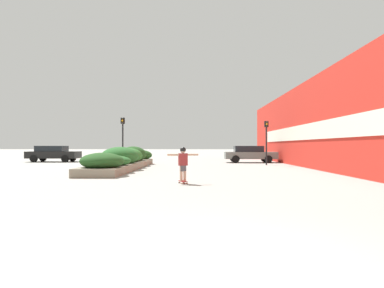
{
  "coord_description": "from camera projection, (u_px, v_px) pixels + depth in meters",
  "views": [
    {
      "loc": [
        0.06,
        -3.8,
        1.4
      ],
      "look_at": [
        -0.31,
        18.89,
        1.54
      ],
      "focal_mm": 32.0,
      "sensor_mm": 36.0,
      "label": 1
    }
  ],
  "objects": [
    {
      "name": "ground_plane",
      "position": [
        192.0,
        272.0,
        3.79
      ],
      "size": [
        300.0,
        300.0,
        0.0
      ],
      "primitive_type": "plane",
      "color": "#A3A099"
    },
    {
      "name": "building_wall_right",
      "position": [
        327.0,
        121.0,
        19.19
      ],
      "size": [
        0.67,
        41.65,
        5.6
      ],
      "color": "red",
      "rests_on": "ground_plane"
    },
    {
      "name": "planter_box",
      "position": [
        124.0,
        159.0,
        21.01
      ],
      "size": [
        2.21,
        12.47,
        1.38
      ],
      "color": "gray",
      "rests_on": "ground_plane"
    },
    {
      "name": "skateboard",
      "position": [
        183.0,
        182.0,
        12.75
      ],
      "size": [
        0.39,
        0.66,
        0.09
      ],
      "rotation": [
        0.0,
        0.0,
        0.3
      ],
      "color": "maroon",
      "rests_on": "ground_plane"
    },
    {
      "name": "skateboarder",
      "position": [
        183.0,
        160.0,
        12.75
      ],
      "size": [
        1.16,
        0.42,
        1.27
      ],
      "rotation": [
        0.0,
        0.0,
        0.3
      ],
      "color": "tan",
      "rests_on": "skateboard"
    },
    {
      "name": "car_leftmost",
      "position": [
        53.0,
        153.0,
        30.47
      ],
      "size": [
        4.42,
        1.99,
        1.42
      ],
      "rotation": [
        0.0,
        0.0,
        -1.57
      ],
      "color": "black",
      "rests_on": "ground_plane"
    },
    {
      "name": "car_center_left",
      "position": [
        250.0,
        154.0,
        29.14
      ],
      "size": [
        4.37,
        1.86,
        1.42
      ],
      "rotation": [
        0.0,
        0.0,
        -1.57
      ],
      "color": "slate",
      "rests_on": "ground_plane"
    },
    {
      "name": "car_center_right",
      "position": [
        347.0,
        153.0,
        32.81
      ],
      "size": [
        4.54,
        2.0,
        1.43
      ],
      "rotation": [
        0.0,
        0.0,
        1.57
      ],
      "color": "maroon",
      "rests_on": "ground_plane"
    },
    {
      "name": "traffic_light_left",
      "position": [
        123.0,
        133.0,
        25.21
      ],
      "size": [
        0.28,
        0.3,
        3.5
      ],
      "color": "black",
      "rests_on": "ground_plane"
    },
    {
      "name": "traffic_light_right",
      "position": [
        266.0,
        135.0,
        25.25
      ],
      "size": [
        0.28,
        0.3,
        3.26
      ],
      "color": "black",
      "rests_on": "ground_plane"
    }
  ]
}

